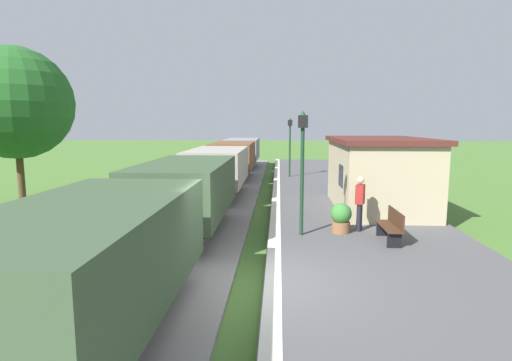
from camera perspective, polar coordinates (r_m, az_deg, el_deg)
ground_plane at (r=8.95m, az=-0.27°, el=-15.49°), size 160.00×160.00×0.00m
platform_slab at (r=9.29m, az=20.51°, el=-14.28°), size 6.00×60.00×0.25m
platform_edge_stripe at (r=8.84m, az=2.40°, el=-14.03°), size 0.36×60.00×0.01m
track_ballast at (r=9.38m, az=-15.56°, el=-14.29°), size 3.80×60.00×0.12m
rail_near at (r=9.13m, az=-11.17°, el=-13.88°), size 0.07×60.00×0.14m
rail_far at (r=9.58m, az=-19.78°, el=-13.15°), size 0.07×60.00×0.14m
freight_train at (r=19.35m, az=-5.43°, el=1.50°), size 2.50×32.60×2.12m
station_hut at (r=16.59m, az=16.78°, el=1.01°), size 3.50×5.80×2.78m
bench_near_hut at (r=12.13m, az=18.49°, el=-6.00°), size 0.42×1.50×0.91m
person_waiting at (r=12.98m, az=14.41°, el=-2.85°), size 0.36×0.44×1.71m
potted_planter at (r=12.73m, az=11.87°, el=-5.10°), size 0.64×0.64×0.92m
lamp_post_near at (r=11.97m, az=6.55°, el=4.26°), size 0.28×0.28×3.70m
lamp_post_far at (r=25.56m, az=4.79°, el=6.23°), size 0.28×0.28×3.70m
tree_trackside_far at (r=19.41m, az=-30.78°, el=9.32°), size 4.54×4.54×6.67m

